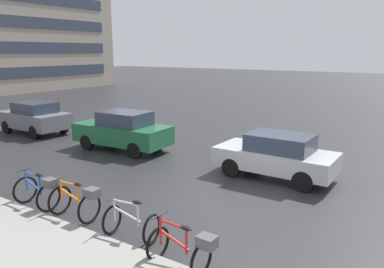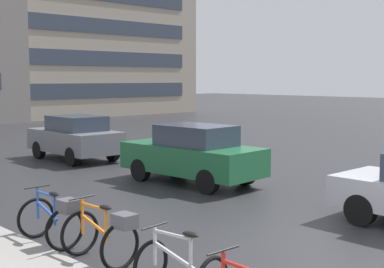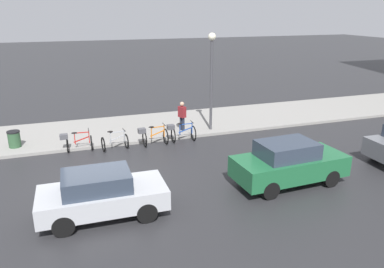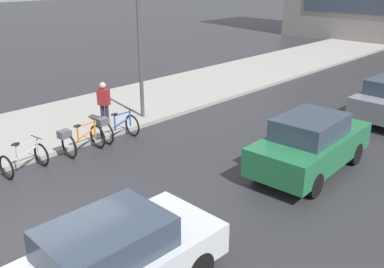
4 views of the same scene
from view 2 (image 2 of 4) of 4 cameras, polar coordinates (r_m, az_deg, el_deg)
ground_plane at (r=9.34m, az=17.93°, el=-12.60°), size 140.00×140.00×0.00m
bicycle_third at (r=8.63m, az=-9.33°, el=-10.47°), size 0.81×1.38×1.00m
bicycle_farthest at (r=9.75m, az=-14.54°, el=-8.66°), size 0.76×1.36×0.98m
car_green at (r=14.92m, az=0.06°, el=-2.15°), size 1.94×4.22×1.64m
car_grey at (r=19.68m, az=-12.34°, el=-0.35°), size 1.90×3.85×1.60m
building_facade_side at (r=45.28m, az=-12.64°, el=9.21°), size 19.11×9.52×11.26m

